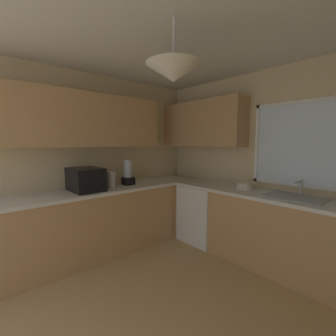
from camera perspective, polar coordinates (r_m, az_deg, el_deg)
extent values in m
plane|color=tan|center=(2.41, 1.29, -32.53)|extent=(8.10, 8.10, 0.00)
cube|color=beige|center=(3.39, 24.51, 1.05)|extent=(3.80, 0.06, 2.47)
cube|color=beige|center=(3.50, -19.89, 1.39)|extent=(0.06, 3.69, 2.47)
cube|color=white|center=(2.12, 1.49, 34.03)|extent=(3.80, 3.69, 0.06)
cube|color=silver|center=(3.20, 31.17, 5.04)|extent=(1.22, 0.02, 0.95)
cube|color=white|center=(3.23, 31.63, 13.88)|extent=(1.30, 0.04, 0.04)
cube|color=white|center=(3.24, 30.62, -3.77)|extent=(1.30, 0.04, 0.04)
cube|color=white|center=(3.44, 21.00, 5.56)|extent=(0.04, 0.04, 1.03)
cube|color=tan|center=(3.26, -22.35, 10.93)|extent=(0.32, 2.50, 0.70)
cube|color=tan|center=(3.82, 8.26, 10.57)|extent=(1.49, 0.32, 0.70)
cylinder|color=#B7B7BC|center=(2.03, 1.47, 28.91)|extent=(0.02, 0.02, 0.35)
cone|color=silver|center=(1.95, 1.45, 22.25)|extent=(0.44, 0.44, 0.14)
cube|color=tan|center=(3.36, -17.17, -12.82)|extent=(0.62, 3.27, 0.85)
cube|color=silver|center=(3.24, -17.43, -5.32)|extent=(0.65, 3.30, 0.04)
cube|color=tan|center=(3.18, 24.79, -14.24)|extent=(2.86, 0.62, 0.85)
cube|color=silver|center=(3.05, 25.18, -6.33)|extent=(2.89, 0.65, 0.04)
cube|color=white|center=(3.69, 8.78, -10.88)|extent=(0.60, 0.60, 0.85)
cube|color=black|center=(3.17, -19.52, -2.62)|extent=(0.48, 0.36, 0.29)
cylinder|color=#B7B7BC|center=(3.29, -13.79, -2.71)|extent=(0.13, 0.13, 0.22)
cube|color=#9EA0A5|center=(2.98, 28.74, -6.35)|extent=(0.60, 0.40, 0.02)
cylinder|color=#B7B7BC|center=(3.11, 29.83, -4.28)|extent=(0.03, 0.03, 0.18)
cylinder|color=#B7B7BC|center=(3.00, 29.30, -2.96)|extent=(0.02, 0.20, 0.02)
cylinder|color=beige|center=(3.24, 18.04, -4.18)|extent=(0.21, 0.21, 0.09)
cube|color=black|center=(3.46, -9.73, -3.13)|extent=(0.15, 0.15, 0.11)
cylinder|color=#B2BCC6|center=(3.43, -9.79, -0.16)|extent=(0.12, 0.12, 0.25)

